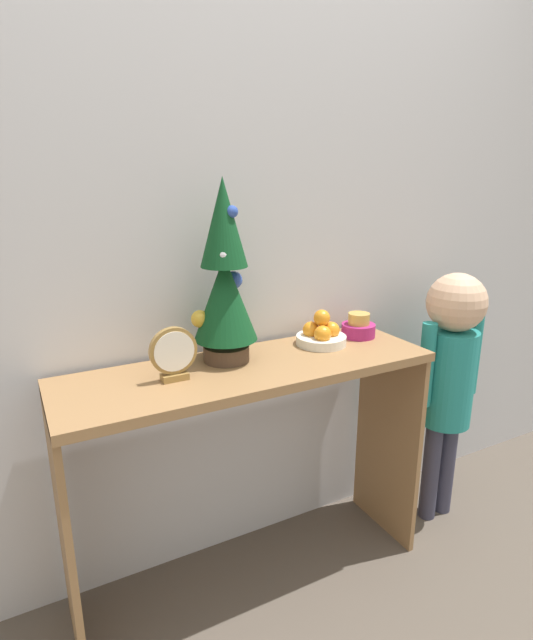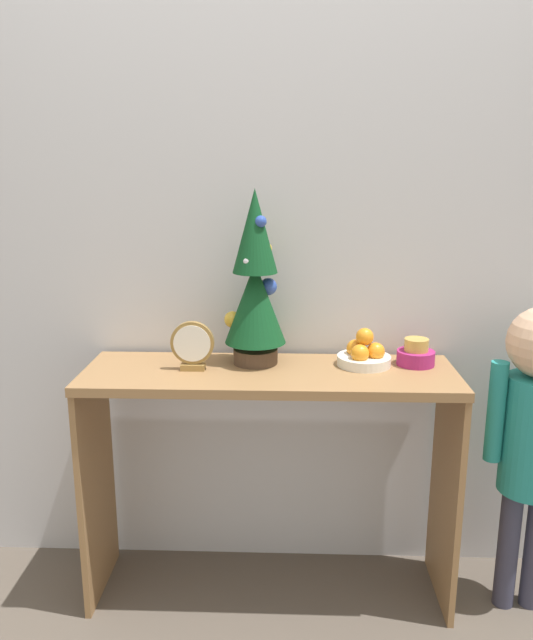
% 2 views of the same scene
% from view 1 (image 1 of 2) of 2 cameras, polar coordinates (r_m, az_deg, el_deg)
% --- Properties ---
extents(ground_plane, '(12.00, 12.00, 0.00)m').
position_cam_1_polar(ground_plane, '(1.89, 1.34, -30.64)').
color(ground_plane, brown).
extents(back_wall, '(7.00, 0.05, 2.50)m').
position_cam_1_polar(back_wall, '(1.68, -5.54, 11.63)').
color(back_wall, silver).
rests_on(back_wall, ground_plane).
extents(console_table, '(1.20, 0.38, 0.81)m').
position_cam_1_polar(console_table, '(1.65, -1.77, -11.37)').
color(console_table, olive).
rests_on(console_table, ground_plane).
extents(mini_tree, '(0.21, 0.20, 0.57)m').
position_cam_1_polar(mini_tree, '(1.54, -4.84, 4.86)').
color(mini_tree, '#4C3828').
rests_on(mini_tree, console_table).
extents(fruit_bowl, '(0.18, 0.18, 0.13)m').
position_cam_1_polar(fruit_bowl, '(1.76, 6.29, -1.66)').
color(fruit_bowl, silver).
rests_on(fruit_bowl, console_table).
extents(singing_bowl, '(0.12, 0.12, 0.09)m').
position_cam_1_polar(singing_bowl, '(1.87, 10.46, -0.82)').
color(singing_bowl, '#9E2366').
rests_on(singing_bowl, console_table).
extents(desk_clock, '(0.14, 0.04, 0.16)m').
position_cam_1_polar(desk_clock, '(1.46, -10.57, -3.88)').
color(desk_clock, olive).
rests_on(desk_clock, console_table).
extents(child_figure, '(0.31, 0.22, 1.04)m').
position_cam_1_polar(child_figure, '(2.07, 20.22, -4.68)').
color(child_figure, '#38384C').
rests_on(child_figure, ground_plane).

